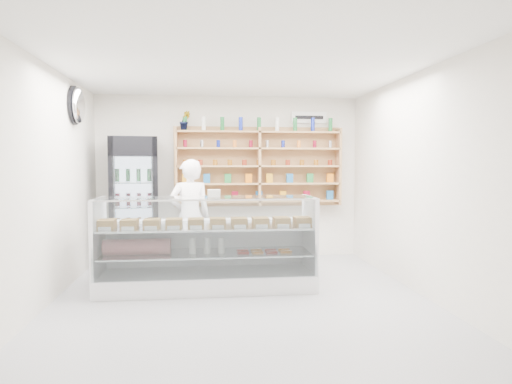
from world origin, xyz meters
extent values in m
plane|color=#AAAAAF|center=(0.00, 0.00, 0.00)|extent=(5.00, 5.00, 0.00)
plane|color=white|center=(0.00, 0.00, 2.80)|extent=(5.00, 5.00, 0.00)
plane|color=beige|center=(0.00, 2.50, 1.40)|extent=(4.50, 0.00, 4.50)
plane|color=beige|center=(0.00, -2.50, 1.40)|extent=(4.50, 0.00, 4.50)
plane|color=beige|center=(-2.25, 0.00, 1.40)|extent=(0.00, 5.00, 5.00)
plane|color=beige|center=(2.25, 0.00, 1.40)|extent=(0.00, 5.00, 5.00)
cube|color=white|center=(-0.41, 0.49, 0.12)|extent=(2.79, 0.79, 0.23)
cube|color=white|center=(-0.41, 0.86, 0.53)|extent=(2.79, 0.05, 0.59)
cube|color=silver|center=(-0.41, 0.49, 0.47)|extent=(2.68, 0.70, 0.02)
cube|color=silver|center=(-0.41, 0.49, 0.82)|extent=(2.73, 0.73, 0.02)
cube|color=silver|center=(-0.41, 0.11, 0.72)|extent=(2.73, 0.11, 0.97)
cube|color=silver|center=(-0.41, 0.45, 1.21)|extent=(2.73, 0.55, 0.01)
imported|color=white|center=(-0.66, 1.41, 0.85)|extent=(0.69, 0.53, 1.71)
cube|color=black|center=(-1.58, 2.14, 1.03)|extent=(0.84, 0.82, 2.07)
cube|color=#270539|center=(-1.63, 1.80, 1.91)|extent=(0.73, 0.13, 0.29)
cube|color=silver|center=(-1.63, 1.79, 0.94)|extent=(0.62, 0.10, 1.63)
cube|color=#A4724D|center=(-0.90, 2.34, 1.59)|extent=(0.04, 0.28, 1.33)
cube|color=#A4724D|center=(0.50, 2.34, 1.59)|extent=(0.04, 0.28, 1.33)
cube|color=#A4724D|center=(1.90, 2.34, 1.59)|extent=(0.04, 0.28, 1.33)
cube|color=#A4724D|center=(0.50, 2.34, 1.00)|extent=(2.80, 0.28, 0.03)
cube|color=#A4724D|center=(0.50, 2.34, 1.30)|extent=(2.80, 0.28, 0.03)
cube|color=#A4724D|center=(0.50, 2.34, 1.60)|extent=(2.80, 0.28, 0.03)
cube|color=#A4724D|center=(0.50, 2.34, 1.90)|extent=(2.80, 0.28, 0.03)
cube|color=#A4724D|center=(0.50, 2.34, 2.18)|extent=(2.80, 0.28, 0.03)
imported|color=#1E6626|center=(-0.75, 2.34, 2.36)|extent=(0.21, 0.18, 0.33)
ellipsoid|color=silver|center=(-2.17, 1.20, 2.45)|extent=(0.15, 0.50, 0.50)
cube|color=white|center=(1.40, 2.47, 2.45)|extent=(0.62, 0.03, 0.20)
camera|label=1|loc=(-0.45, -5.42, 1.65)|focal=32.00mm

